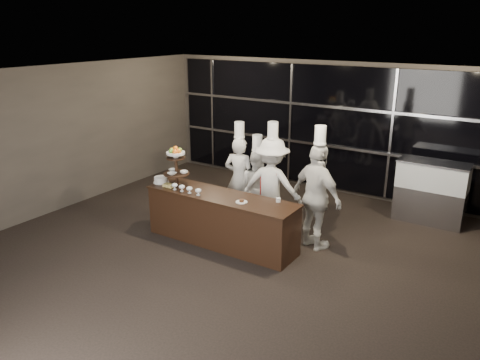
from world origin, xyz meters
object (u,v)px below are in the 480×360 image
Objects in this scene: chef_c at (272,185)px; display_stand at (176,163)px; display_case at (431,189)px; chef_d at (317,196)px; buffet_counter at (221,219)px; chef_a at (239,178)px; layer_cake at (161,180)px; chef_b at (257,186)px.

display_stand is at bearing -145.98° from chef_c.
display_case is 2.71m from chef_d.
chef_a is at bearing 107.09° from buffet_counter.
chef_c reaches higher than display_case.
display_case is 0.63× the size of chef_c.
layer_cake reaches higher than buffet_counter.
chef_d is at bearing -121.74° from display_case.
display_case is 3.77m from chef_a.
chef_b is (1.02, 1.18, -0.59)m from display_stand.
layer_cake is 0.17× the size of chef_b.
chef_c is (0.46, 0.98, 0.44)m from buffet_counter.
buffet_counter is at bearing -152.53° from chef_d.
chef_d reaches higher than display_stand.
chef_d is (1.45, -0.42, 0.20)m from chef_b.
display_stand is 1.67m from chef_b.
chef_d is at bearing 27.47° from buffet_counter.
buffet_counter is 1.21m from chef_b.
chef_d reaches higher than chef_b.
layer_cake is at bearing -150.15° from chef_c.
chef_c is (0.44, -0.19, 0.16)m from chef_b.
display_case is at bearing 46.63° from buffet_counter.
buffet_counter is 2.15× the size of display_case.
layer_cake is 5.26m from display_case.
display_case is (2.89, 3.06, 0.22)m from buffet_counter.
display_stand is at bearing -141.82° from display_case.
layer_cake is 0.15× the size of chef_a.
chef_a is 1.13× the size of chef_b.
layer_cake is 1.54m from chef_a.
display_stand is (-1.00, -0.00, 0.87)m from buffet_counter.
chef_d reaches higher than layer_cake.
chef_d is (2.81, 0.81, -0.02)m from layer_cake.
chef_b reaches higher than layer_cake.
buffet_counter is at bearing -114.97° from chef_c.
buffet_counter is at bearing -72.91° from chef_a.
display_stand is 0.35× the size of chef_c.
chef_a reaches higher than display_case.
buffet_counter is at bearing -133.37° from display_case.
chef_b is at bearing 88.97° from buffet_counter.
chef_a is 0.91× the size of chef_d.
chef_d is at bearing 17.19° from display_stand.
display_case is at bearing 38.18° from display_stand.
display_stand reaches higher than buffet_counter.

